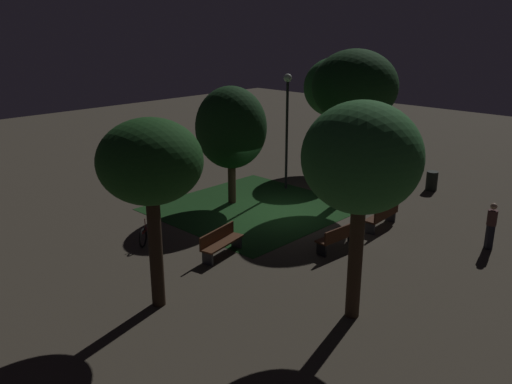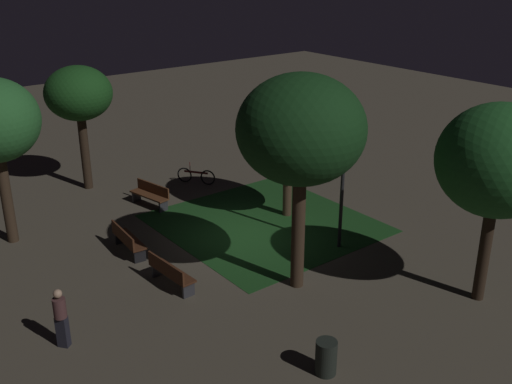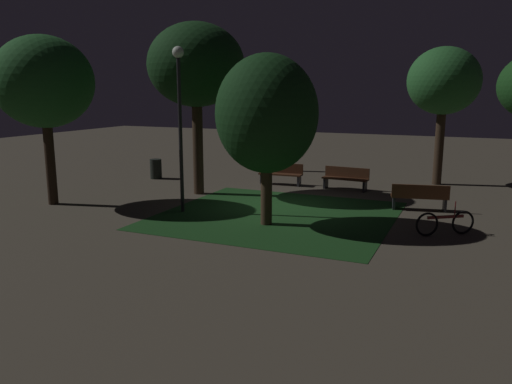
% 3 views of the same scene
% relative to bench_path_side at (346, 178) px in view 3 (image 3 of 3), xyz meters
% --- Properties ---
extents(ground_plane, '(60.00, 60.00, 0.00)m').
position_rel_bench_path_side_xyz_m(ground_plane, '(1.37, 3.79, -0.48)').
color(ground_plane, '#4C4438').
extents(grass_lawn, '(7.06, 6.85, 0.01)m').
position_rel_bench_path_side_xyz_m(grass_lawn, '(0.96, 4.98, -0.48)').
color(grass_lawn, '#194219').
rests_on(grass_lawn, ground).
extents(bench_path_side, '(1.83, 0.62, 0.88)m').
position_rel_bench_path_side_xyz_m(bench_path_side, '(0.00, 0.00, 0.00)').
color(bench_path_side, '#422314').
rests_on(bench_path_side, ground).
extents(bench_lawn_edge, '(1.83, 0.59, 0.88)m').
position_rel_bench_path_side_xyz_m(bench_lawn_edge, '(2.73, -0.00, 0.00)').
color(bench_lawn_edge, '#422314').
rests_on(bench_lawn_edge, ground).
extents(bench_corner, '(1.86, 0.83, 0.88)m').
position_rel_bench_path_side_xyz_m(bench_corner, '(-3.06, 2.53, 0.00)').
color(bench_corner, '#512D19').
rests_on(bench_corner, ground).
extents(tree_lawn_side, '(3.26, 3.26, 5.65)m').
position_rel_bench_path_side_xyz_m(tree_lawn_side, '(8.65, 6.58, 3.63)').
color(tree_lawn_side, '#2D2116').
rests_on(tree_lawn_side, ground).
extents(tree_left_canopy, '(2.92, 2.92, 4.89)m').
position_rel_bench_path_side_xyz_m(tree_left_canopy, '(0.86, 6.11, 2.71)').
color(tree_left_canopy, '#423021').
rests_on(tree_left_canopy, ground).
extents(tree_tall_center, '(2.89, 2.89, 5.59)m').
position_rel_bench_path_side_xyz_m(tree_tall_center, '(-3.22, -2.69, 3.71)').
color(tree_tall_center, '#38281C').
rests_on(tree_tall_center, ground).
extents(tree_near_wall, '(3.53, 3.53, 6.28)m').
position_rel_bench_path_side_xyz_m(tree_near_wall, '(4.94, 3.00, 4.25)').
color(tree_near_wall, '#38281C').
rests_on(tree_near_wall, ground).
extents(lamp_post_path_center, '(0.36, 0.36, 5.18)m').
position_rel_bench_path_side_xyz_m(lamp_post_path_center, '(3.94, 5.77, 2.98)').
color(lamp_post_path_center, black).
rests_on(lamp_post_path_center, ground).
extents(trash_bin, '(0.51, 0.51, 0.87)m').
position_rel_bench_path_side_xyz_m(trash_bin, '(8.36, 0.86, -0.05)').
color(trash_bin, black).
rests_on(trash_bin, ground).
extents(bicycle, '(1.46, 1.03, 0.93)m').
position_rel_bench_path_side_xyz_m(bicycle, '(-4.01, 5.21, -0.14)').
color(bicycle, black).
rests_on(bicycle, ground).
extents(pedestrian, '(0.34, 0.33, 1.61)m').
position_rel_bench_path_side_xyz_m(pedestrian, '(3.59, -3.57, 0.37)').
color(pedestrian, black).
rests_on(pedestrian, ground).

